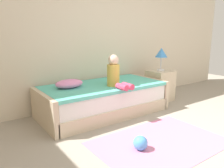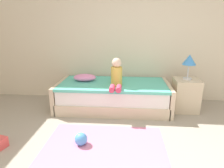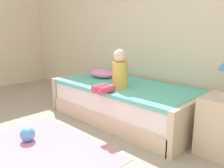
{
  "view_description": "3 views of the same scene",
  "coord_description": "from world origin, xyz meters",
  "px_view_note": "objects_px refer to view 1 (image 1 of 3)",
  "views": [
    {
      "loc": [
        -2.35,
        -1.01,
        1.31
      ],
      "look_at": [
        -0.4,
        1.75,
        0.55
      ],
      "focal_mm": 35.58,
      "sensor_mm": 36.0,
      "label": 1
    },
    {
      "loc": [
        -0.14,
        -1.5,
        1.52
      ],
      "look_at": [
        -0.4,
        1.75,
        0.55
      ],
      "focal_mm": 31.05,
      "sensor_mm": 36.0,
      "label": 2
    },
    {
      "loc": [
        1.69,
        -0.38,
        1.28
      ],
      "look_at": [
        -0.4,
        1.75,
        0.55
      ],
      "focal_mm": 38.04,
      "sensor_mm": 36.0,
      "label": 3
    }
  ],
  "objects_px": {
    "table_lamp": "(161,54)",
    "child_figure": "(115,74)",
    "bed": "(103,99)",
    "nightstand": "(160,85)",
    "toy_ball": "(140,143)",
    "pillow": "(69,84)"
  },
  "relations": [
    {
      "from": "nightstand",
      "to": "table_lamp",
      "type": "bearing_deg",
      "value": 180.0
    },
    {
      "from": "child_figure",
      "to": "pillow",
      "type": "height_order",
      "value": "child_figure"
    },
    {
      "from": "pillow",
      "to": "toy_ball",
      "type": "xyz_separation_m",
      "value": [
        0.23,
        -1.38,
        -0.48
      ]
    },
    {
      "from": "nightstand",
      "to": "bed",
      "type": "bearing_deg",
      "value": 179.4
    },
    {
      "from": "child_figure",
      "to": "toy_ball",
      "type": "relative_size",
      "value": 2.95
    },
    {
      "from": "table_lamp",
      "to": "child_figure",
      "type": "xyz_separation_m",
      "value": [
        -1.28,
        -0.21,
        -0.23
      ]
    },
    {
      "from": "bed",
      "to": "toy_ball",
      "type": "bearing_deg",
      "value": -104.5
    },
    {
      "from": "bed",
      "to": "nightstand",
      "type": "xyz_separation_m",
      "value": [
        1.35,
        -0.01,
        0.05
      ]
    },
    {
      "from": "nightstand",
      "to": "toy_ball",
      "type": "distance_m",
      "value": 2.12
    },
    {
      "from": "toy_ball",
      "to": "child_figure",
      "type": "bearing_deg",
      "value": 68.91
    },
    {
      "from": "nightstand",
      "to": "pillow",
      "type": "xyz_separation_m",
      "value": [
        -1.91,
        0.11,
        0.26
      ]
    },
    {
      "from": "nightstand",
      "to": "pillow",
      "type": "bearing_deg",
      "value": 176.58
    },
    {
      "from": "nightstand",
      "to": "table_lamp",
      "type": "xyz_separation_m",
      "value": [
        -0.0,
        0.0,
        0.64
      ]
    },
    {
      "from": "pillow",
      "to": "toy_ball",
      "type": "distance_m",
      "value": 1.48
    },
    {
      "from": "nightstand",
      "to": "child_figure",
      "type": "xyz_separation_m",
      "value": [
        -1.28,
        -0.21,
        0.4
      ]
    },
    {
      "from": "bed",
      "to": "pillow",
      "type": "relative_size",
      "value": 4.8
    },
    {
      "from": "nightstand",
      "to": "child_figure",
      "type": "height_order",
      "value": "child_figure"
    },
    {
      "from": "table_lamp",
      "to": "pillow",
      "type": "relative_size",
      "value": 1.02
    },
    {
      "from": "table_lamp",
      "to": "toy_ball",
      "type": "xyz_separation_m",
      "value": [
        -1.68,
        -1.27,
        -0.85
      ]
    },
    {
      "from": "toy_ball",
      "to": "pillow",
      "type": "bearing_deg",
      "value": 99.45
    },
    {
      "from": "nightstand",
      "to": "table_lamp",
      "type": "relative_size",
      "value": 1.33
    },
    {
      "from": "child_figure",
      "to": "table_lamp",
      "type": "bearing_deg",
      "value": 9.54
    }
  ]
}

